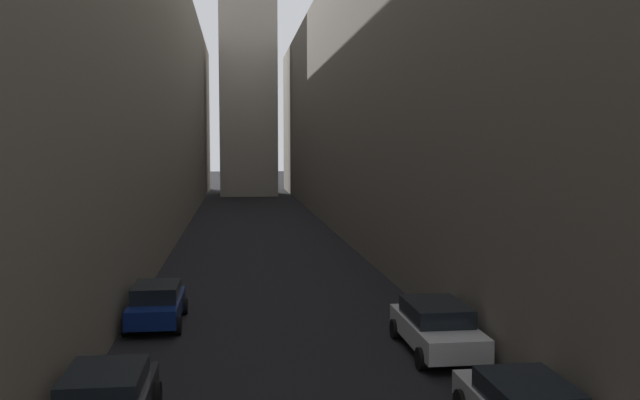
{
  "coord_description": "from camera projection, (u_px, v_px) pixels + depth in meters",
  "views": [
    {
      "loc": [
        -1.57,
        3.12,
        6.19
      ],
      "look_at": [
        0.0,
        15.7,
        5.2
      ],
      "focal_mm": 37.43,
      "sensor_mm": 36.0,
      "label": 1
    }
  ],
  "objects": [
    {
      "name": "ground_plane",
      "position": [
        261.0,
        240.0,
        45.07
      ],
      "size": [
        264.0,
        264.0,
        0.0
      ],
      "primitive_type": "plane",
      "color": "black"
    },
    {
      "name": "building_block_left",
      "position": [
        93.0,
        92.0,
        44.89
      ],
      "size": [
        11.31,
        108.0,
        19.92
      ],
      "primitive_type": "cube",
      "color": "#756B5B",
      "rests_on": "ground"
    },
    {
      "name": "building_block_right",
      "position": [
        437.0,
        98.0,
        47.86
      ],
      "size": [
        14.54,
        108.0,
        19.59
      ],
      "primitive_type": "cube",
      "color": "#60594F",
      "rests_on": "ground"
    },
    {
      "name": "parked_car_left_far",
      "position": [
        157.0,
        303.0,
        23.32
      ],
      "size": [
        1.9,
        4.04,
        1.46
      ],
      "rotation": [
        0.0,
        0.0,
        1.57
      ],
      "color": "navy",
      "rests_on": "ground"
    },
    {
      "name": "parked_car_right_far",
      "position": [
        436.0,
        326.0,
        20.21
      ],
      "size": [
        2.05,
        4.57,
        1.5
      ],
      "rotation": [
        0.0,
        0.0,
        1.57
      ],
      "color": "silver",
      "rests_on": "ground"
    }
  ]
}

